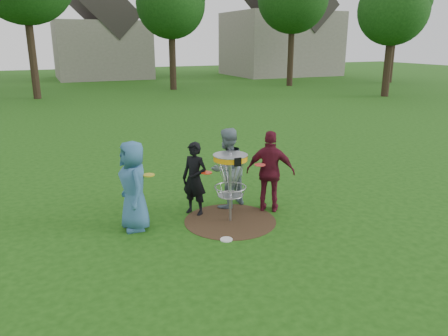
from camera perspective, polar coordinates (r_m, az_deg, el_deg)
name	(u,v)px	position (r m, az deg, el deg)	size (l,w,h in m)	color
ground	(230,221)	(8.62, 0.81, -6.91)	(100.00, 100.00, 0.00)	#19470F
dirt_patch	(230,221)	(8.61, 0.81, -6.89)	(1.80, 1.80, 0.01)	#47331E
player_blue	(134,186)	(8.16, -11.72, -2.29)	(0.82, 0.54, 1.68)	#346490
player_black	(195,179)	(8.74, -3.86, -1.40)	(0.54, 0.36, 1.49)	black
player_grey	(227,168)	(9.08, 0.40, 0.00)	(0.82, 0.64, 1.69)	gray
player_maroon	(270,172)	(8.90, 6.09, -0.47)	(0.99, 0.41, 1.68)	maroon
disc_on_grass	(226,239)	(7.84, 0.31, -9.32)	(0.22, 0.22, 0.02)	white
disc_golf_basket	(230,171)	(8.26, 0.84, -0.41)	(0.66, 0.67, 1.38)	#9EA0A5
held_discs	(212,169)	(8.48, -1.57, -0.08)	(2.41, 0.59, 0.14)	gold
house_row	(124,31)	(41.07, -12.88, 17.05)	(44.50, 10.65, 11.62)	gray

